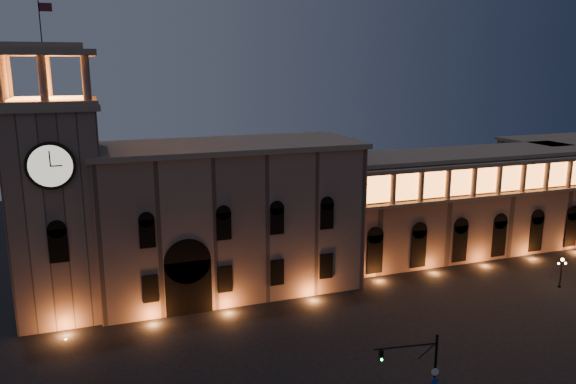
# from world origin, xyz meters

# --- Properties ---
(ground) EXTENTS (160.00, 160.00, 0.00)m
(ground) POSITION_xyz_m (0.00, 0.00, 0.00)
(ground) COLOR black
(ground) RESTS_ON ground
(government_building) EXTENTS (30.80, 12.80, 17.60)m
(government_building) POSITION_xyz_m (-2.08, 21.93, 8.77)
(government_building) COLOR #7E6252
(government_building) RESTS_ON ground
(clock_tower) EXTENTS (9.80, 9.80, 32.40)m
(clock_tower) POSITION_xyz_m (-20.50, 20.98, 12.50)
(clock_tower) COLOR #7E6252
(clock_tower) RESTS_ON ground
(colonnade_wing) EXTENTS (40.60, 11.50, 14.50)m
(colonnade_wing) POSITION_xyz_m (32.00, 23.92, 7.33)
(colonnade_wing) COLOR #795D4D
(colonnade_wing) RESTS_ON ground
(secondary_building) EXTENTS (20.00, 12.00, 14.00)m
(secondary_building) POSITION_xyz_m (58.00, 30.00, 7.00)
(secondary_building) COLOR #795D4D
(secondary_building) RESTS_ON ground
(traffic_light) EXTENTS (5.13, 1.07, 7.09)m
(traffic_light) POSITION_xyz_m (5.20, -8.63, 3.72)
(traffic_light) COLOR black
(traffic_light) RESTS_ON ground
(street_lamp_near) EXTENTS (1.26, 0.50, 3.71)m
(street_lamp_near) POSITION_xyz_m (35.56, 8.29, 2.22)
(street_lamp_near) COLOR black
(street_lamp_near) RESTS_ON ground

